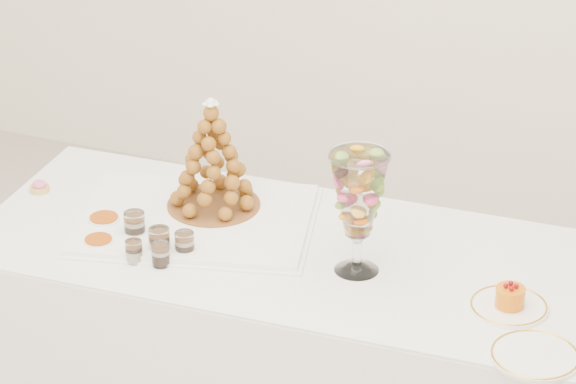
% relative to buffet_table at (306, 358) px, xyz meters
% --- Properties ---
extents(buffet_table, '(1.86, 0.80, 0.70)m').
position_rel_buffet_table_xyz_m(buffet_table, '(0.00, 0.00, 0.00)').
color(buffet_table, white).
rests_on(buffet_table, ground).
extents(lace_tray, '(0.73, 0.61, 0.02)m').
position_rel_buffet_table_xyz_m(lace_tray, '(-0.34, 0.03, 0.36)').
color(lace_tray, white).
rests_on(lace_tray, buffet_table).
extents(macaron_vase, '(0.15, 0.15, 0.34)m').
position_rel_buffet_table_xyz_m(macaron_vase, '(0.16, -0.05, 0.57)').
color(macaron_vase, white).
rests_on(macaron_vase, buffet_table).
extents(cake_plate, '(0.20, 0.20, 0.01)m').
position_rel_buffet_table_xyz_m(cake_plate, '(0.58, -0.08, 0.35)').
color(cake_plate, white).
rests_on(cake_plate, buffet_table).
extents(spare_plate, '(0.22, 0.22, 0.01)m').
position_rel_buffet_table_xyz_m(spare_plate, '(0.68, -0.27, 0.35)').
color(spare_plate, white).
rests_on(spare_plate, buffet_table).
extents(pink_tart, '(0.06, 0.06, 0.04)m').
position_rel_buffet_table_xyz_m(pink_tart, '(-0.85, 0.04, 0.36)').
color(pink_tart, tan).
rests_on(pink_tart, buffet_table).
extents(verrine_a, '(0.06, 0.06, 0.08)m').
position_rel_buffet_table_xyz_m(verrine_a, '(-0.46, -0.11, 0.39)').
color(verrine_a, white).
rests_on(verrine_a, buffet_table).
extents(verrine_b, '(0.07, 0.07, 0.08)m').
position_rel_buffet_table_xyz_m(verrine_b, '(-0.36, -0.16, 0.39)').
color(verrine_b, white).
rests_on(verrine_b, buffet_table).
extents(verrine_c, '(0.05, 0.05, 0.07)m').
position_rel_buffet_table_xyz_m(verrine_c, '(-0.29, -0.15, 0.38)').
color(verrine_c, white).
rests_on(verrine_c, buffet_table).
extents(verrine_d, '(0.06, 0.06, 0.06)m').
position_rel_buffet_table_xyz_m(verrine_d, '(-0.41, -0.22, 0.38)').
color(verrine_d, white).
rests_on(verrine_d, buffet_table).
extents(verrine_e, '(0.06, 0.06, 0.06)m').
position_rel_buffet_table_xyz_m(verrine_e, '(-0.33, -0.21, 0.38)').
color(verrine_e, white).
rests_on(verrine_e, buffet_table).
extents(ramekin_back, '(0.09, 0.09, 0.03)m').
position_rel_buffet_table_xyz_m(ramekin_back, '(-0.57, -0.08, 0.36)').
color(ramekin_back, white).
rests_on(ramekin_back, buffet_table).
extents(ramekin_front, '(0.08, 0.08, 0.03)m').
position_rel_buffet_table_xyz_m(ramekin_front, '(-0.53, -0.19, 0.36)').
color(ramekin_front, white).
rests_on(ramekin_front, buffet_table).
extents(croquembouche, '(0.27, 0.27, 0.33)m').
position_rel_buffet_table_xyz_m(croquembouche, '(-0.32, 0.11, 0.53)').
color(croquembouche, brown).
rests_on(croquembouche, lace_tray).
extents(mousse_cake, '(0.07, 0.07, 0.07)m').
position_rel_buffet_table_xyz_m(mousse_cake, '(0.58, -0.09, 0.39)').
color(mousse_cake, '#DA650A').
rests_on(mousse_cake, cake_plate).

